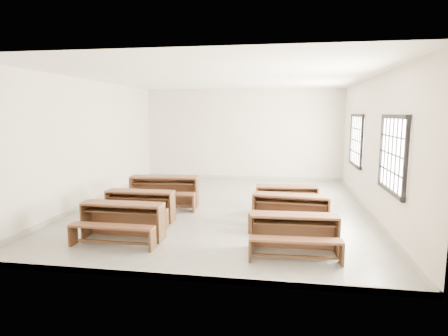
% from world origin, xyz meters
% --- Properties ---
extents(room, '(8.50, 8.50, 3.20)m').
position_xyz_m(room, '(0.09, 0.00, 2.14)').
color(room, gray).
rests_on(room, ground).
extents(desk_set_0, '(1.56, 0.82, 0.69)m').
position_xyz_m(desk_set_0, '(-1.49, -2.72, 0.40)').
color(desk_set_0, brown).
rests_on(desk_set_0, ground).
extents(desk_set_1, '(1.50, 0.78, 0.67)m').
position_xyz_m(desk_set_1, '(-1.63, -1.51, 0.39)').
color(desk_set_1, brown).
rests_on(desk_set_1, ground).
extents(desk_set_2, '(1.78, 1.04, 0.77)m').
position_xyz_m(desk_set_2, '(-1.52, -0.15, 0.45)').
color(desk_set_2, brown).
rests_on(desk_set_2, ground).
extents(desk_set_3, '(1.50, 0.82, 0.66)m').
position_xyz_m(desk_set_3, '(1.66, -2.90, 0.39)').
color(desk_set_3, brown).
rests_on(desk_set_3, ground).
extents(desk_set_4, '(1.62, 0.94, 0.70)m').
position_xyz_m(desk_set_4, '(1.62, -1.52, 0.41)').
color(desk_set_4, brown).
rests_on(desk_set_4, ground).
extents(desk_set_5, '(1.51, 0.88, 0.65)m').
position_xyz_m(desk_set_5, '(1.55, -0.31, 0.38)').
color(desk_set_5, brown).
rests_on(desk_set_5, ground).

